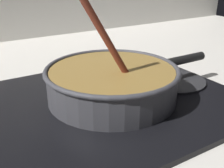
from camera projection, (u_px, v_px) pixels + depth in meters
ground at (138, 120)px, 0.60m from camera, size 2.40×1.60×0.04m
hob_plate at (112, 100)px, 0.63m from camera, size 0.56×0.48×0.01m
burner_ring at (112, 96)px, 0.63m from camera, size 0.18×0.18×0.01m
spare_burner at (173, 81)px, 0.72m from camera, size 0.17×0.17×0.01m
cooking_pan at (112, 82)px, 0.62m from camera, size 0.43×0.30×0.31m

